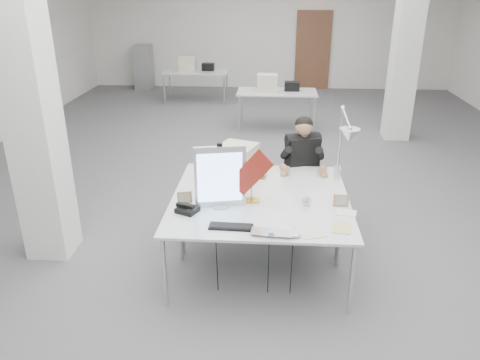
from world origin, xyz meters
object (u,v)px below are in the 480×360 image
object	(u,v)px
desk_phone	(187,210)
architect_lamp	(343,149)
seated_person	(303,152)
office_chair	(301,180)
monitor	(220,177)
laptop	(271,236)
beige_monitor	(238,161)
desk_main	(259,218)
bankers_lamp	(252,186)

from	to	relation	value
desk_phone	architect_lamp	distance (m)	1.75
seated_person	office_chair	bearing A→B (deg)	71.10
office_chair	monitor	xyz separation A→B (m)	(-0.87, -1.26, 0.55)
laptop	seated_person	bearing A→B (deg)	83.77
laptop	beige_monitor	world-z (taller)	beige_monitor
laptop	desk_main	bearing A→B (deg)	112.32
architect_lamp	desk_main	bearing A→B (deg)	-157.50
bankers_lamp	desk_phone	bearing A→B (deg)	-139.68
seated_person	monitor	size ratio (longest dim) A/B	1.54
seated_person	desk_phone	bearing A→B (deg)	-149.25
desk_main	monitor	size ratio (longest dim) A/B	2.92
desk_main	monitor	xyz separation A→B (m)	(-0.39, 0.22, 0.32)
beige_monitor	architect_lamp	xyz separation A→B (m)	(1.12, -0.22, 0.24)
monitor	desk_phone	xyz separation A→B (m)	(-0.30, -0.16, -0.28)
office_chair	bankers_lamp	world-z (taller)	bankers_lamp
architect_lamp	beige_monitor	bearing A→B (deg)	148.87
seated_person	architect_lamp	xyz separation A→B (m)	(0.37, -0.66, 0.28)
desk_main	monitor	bearing A→B (deg)	150.04
seated_person	laptop	xyz separation A→B (m)	(-0.36, -1.81, -0.13)
office_chair	architect_lamp	bearing A→B (deg)	-81.23
laptop	bankers_lamp	xyz separation A→B (m)	(-0.20, 0.72, 0.15)
office_chair	architect_lamp	size ratio (longest dim) A/B	1.20
desk_main	seated_person	world-z (taller)	seated_person
beige_monitor	laptop	bearing A→B (deg)	-53.80
seated_person	bankers_lamp	xyz separation A→B (m)	(-0.57, -1.09, 0.02)
architect_lamp	seated_person	bearing A→B (deg)	99.40
desk_main	architect_lamp	distance (m)	1.24
bankers_lamp	desk_phone	size ratio (longest dim) A/B	1.75
laptop	desk_phone	distance (m)	0.91
laptop	architect_lamp	world-z (taller)	architect_lamp
beige_monitor	office_chair	bearing A→B (deg)	53.20
desk_main	architect_lamp	size ratio (longest dim) A/B	2.10
seated_person	desk_phone	xyz separation A→B (m)	(-1.17, -1.38, -0.12)
desk_main	desk_phone	xyz separation A→B (m)	(-0.69, 0.06, 0.04)
seated_person	monitor	distance (m)	1.50
desk_phone	architect_lamp	bearing A→B (deg)	49.14
desk_main	beige_monitor	xyz separation A→B (m)	(-0.27, 1.00, 0.20)
monitor	desk_phone	bearing A→B (deg)	-163.60
bankers_lamp	architect_lamp	world-z (taller)	architect_lamp
monitor	beige_monitor	size ratio (longest dim) A/B	1.58
seated_person	desk_main	bearing A→B (deg)	-127.39
office_chair	laptop	xyz separation A→B (m)	(-0.36, -1.86, 0.25)
office_chair	desk_phone	world-z (taller)	office_chair
monitor	architect_lamp	bearing A→B (deg)	12.51
desk_main	office_chair	world-z (taller)	office_chair
seated_person	architect_lamp	distance (m)	0.80
desk_main	laptop	distance (m)	0.39
office_chair	laptop	size ratio (longest dim) A/B	2.83
office_chair	desk_main	bearing A→B (deg)	-126.81
office_chair	architect_lamp	world-z (taller)	architect_lamp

